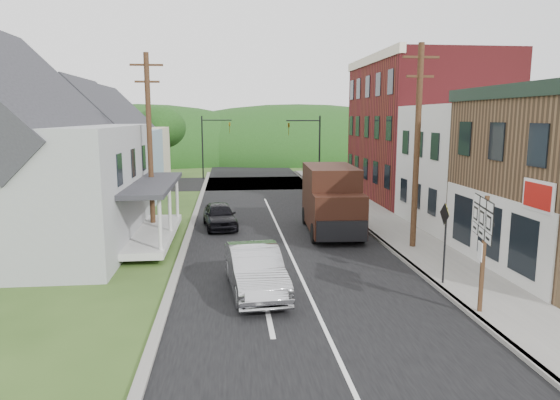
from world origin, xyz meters
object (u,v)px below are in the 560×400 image
object	(u,v)px
route_sign_cluster	(483,237)
delivery_van	(332,200)
dark_sedan	(220,216)
warning_sign	(445,232)
silver_sedan	(255,270)

from	to	relation	value
route_sign_cluster	delivery_van	bearing A→B (deg)	114.19
route_sign_cluster	dark_sedan	bearing A→B (deg)	134.70
warning_sign	delivery_van	bearing A→B (deg)	105.80
dark_sedan	warning_sign	distance (m)	13.04
delivery_van	warning_sign	size ratio (longest dim) A/B	2.17
silver_sedan	route_sign_cluster	bearing A→B (deg)	-27.99
silver_sedan	warning_sign	world-z (taller)	warning_sign
dark_sedan	silver_sedan	bearing A→B (deg)	-89.97
dark_sedan	delivery_van	bearing A→B (deg)	-24.27
dark_sedan	delivery_van	distance (m)	6.06
route_sign_cluster	warning_sign	xyz separation A→B (m)	(0.02, 2.58, -0.44)
dark_sedan	route_sign_cluster	world-z (taller)	route_sign_cluster
delivery_van	warning_sign	xyz separation A→B (m)	(2.16, -8.58, 0.26)
delivery_van	warning_sign	world-z (taller)	delivery_van
delivery_van	route_sign_cluster	bearing A→B (deg)	-76.13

